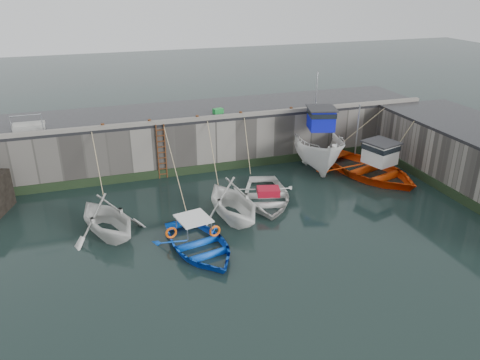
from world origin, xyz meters
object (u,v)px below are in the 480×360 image
object	(u,v)px
boat_near_blacktrim	(233,218)
bollard_b	(150,122)
boat_far_orange	(370,169)
boat_near_white	(109,234)
bollard_a	(103,126)
boat_far_white	(317,146)
fish_crate	(218,111)
boat_near_blue	(199,249)
bollard_e	(291,109)
boat_near_navy	(266,200)
bollard_c	(197,118)
bollard_d	(241,114)
ladder	(162,152)

from	to	relation	value
boat_near_blacktrim	bollard_b	size ratio (longest dim) A/B	15.73
boat_far_orange	bollard_b	bearing A→B (deg)	145.94
boat_near_white	bollard_a	world-z (taller)	bollard_a
boat_far_white	bollard_b	xyz separation A→B (m)	(-9.88, 1.03, 2.14)
boat_far_orange	bollard_a	world-z (taller)	boat_far_orange
boat_near_blacktrim	fish_crate	bearing A→B (deg)	70.97
boat_near_blue	fish_crate	xyz separation A→B (m)	(3.51, 9.44, 3.31)
boat_near_blue	bollard_e	bearing A→B (deg)	35.51
boat_far_white	bollard_e	size ratio (longest dim) A/B	27.25
boat_near_navy	boat_far_orange	distance (m)	7.05
bollard_a	bollard_c	distance (m)	5.20
boat_near_navy	boat_near_blue	bearing A→B (deg)	-126.54
bollard_d	boat_near_navy	bearing A→B (deg)	-92.50
boat_near_blacktrim	bollard_a	size ratio (longest dim) A/B	15.73
bollard_b	bollard_c	xyz separation A→B (m)	(2.70, 0.00, 0.00)
ladder	bollard_e	xyz separation A→B (m)	(8.00, 0.34, 1.71)
ladder	boat_near_navy	world-z (taller)	ladder
boat_far_orange	ladder	bearing A→B (deg)	146.77
boat_near_white	bollard_c	xyz separation A→B (m)	(5.62, 5.92, 3.30)
boat_near_blacktrim	bollard_c	size ratio (longest dim) A/B	15.73
boat_near_blue	bollard_a	bearing A→B (deg)	98.87
boat_near_navy	bollard_b	bearing A→B (deg)	150.60
boat_far_white	ladder	bearing A→B (deg)	-169.11
bollard_c	bollard_e	world-z (taller)	same
boat_near_blacktrim	bollard_a	bearing A→B (deg)	122.47
bollard_c	bollard_d	xyz separation A→B (m)	(2.60, 0.00, 0.00)
boat_near_blacktrim	boat_far_white	distance (m)	8.76
boat_near_navy	boat_far_white	size ratio (longest dim) A/B	0.64
fish_crate	bollard_c	bearing A→B (deg)	-160.03
bollard_b	boat_near_blue	bearing A→B (deg)	-85.37
boat_far_white	fish_crate	size ratio (longest dim) A/B	13.24
boat_far_orange	bollard_d	size ratio (longest dim) A/B	26.28
bollard_d	boat_near_blacktrim	bearing A→B (deg)	-111.36
fish_crate	bollard_e	distance (m)	4.41
boat_near_blacktrim	bollard_c	xyz separation A→B (m)	(-0.18, 6.18, 3.30)
bollard_d	boat_far_orange	bearing A→B (deg)	-28.87
boat_far_white	bollard_e	world-z (taller)	boat_far_white
boat_near_blacktrim	boat_near_white	bearing A→B (deg)	168.82
bollard_a	bollard_b	size ratio (longest dim) A/B	1.00
boat_near_navy	bollard_a	bearing A→B (deg)	161.70
boat_near_blacktrim	boat_far_white	xyz separation A→B (m)	(6.99, 5.15, 1.16)
boat_near_blue	bollard_b	distance (m)	9.11
boat_near_navy	boat_far_white	distance (m)	6.29
boat_near_navy	bollard_b	world-z (taller)	bollard_b
fish_crate	bollard_e	size ratio (longest dim) A/B	2.06
ladder	bollard_b	xyz separation A→B (m)	(-0.50, 0.34, 1.71)
bollard_b	bollard_d	distance (m)	5.30
fish_crate	boat_near_white	bearing A→B (deg)	-149.20
boat_far_orange	bollard_a	xyz separation A→B (m)	(-14.51, 3.70, 2.88)
bollard_c	bollard_d	size ratio (longest dim) A/B	1.00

